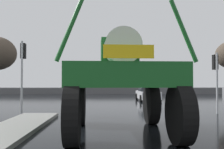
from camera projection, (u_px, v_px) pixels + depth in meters
name	position (u px, v px, depth m)	size (l,w,h in m)	color
ground_plane	(118.00, 105.00, 20.03)	(120.00, 120.00, 0.00)	black
median_island	(0.00, 135.00, 8.23)	(1.77, 10.55, 0.15)	gray
oversize_sprayer	(120.00, 80.00, 9.02)	(3.95, 5.56, 4.06)	black
sedan_ahead	(148.00, 93.00, 24.24)	(1.95, 4.13, 1.52)	silver
traffic_signal_near_left	(23.00, 61.00, 14.27)	(0.24, 0.54, 3.98)	#A8AAAF
traffic_signal_near_right	(216.00, 69.00, 14.56)	(0.24, 0.54, 3.38)	#A8AAAF
roadside_barrier	(112.00, 91.00, 36.60)	(31.26, 0.24, 0.90)	#59595B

